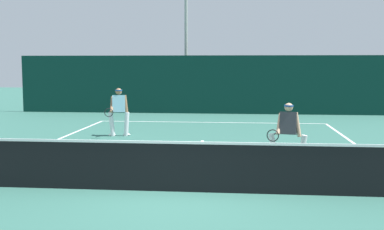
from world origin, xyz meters
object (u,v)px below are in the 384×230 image
at_px(light_pole, 186,17).
at_px(player_far, 119,110).
at_px(player_near, 288,131).
at_px(tennis_ball, 305,154).

bearing_deg(light_pole, player_far, -97.16).
distance_m(player_far, light_pole, 10.82).
bearing_deg(player_far, player_near, 131.06).
relative_size(player_far, light_pole, 0.20).
relative_size(tennis_ball, light_pole, 0.01).
height_order(tennis_ball, light_pole, light_pole).
bearing_deg(light_pole, tennis_ball, -69.69).
relative_size(player_near, light_pole, 0.19).
distance_m(player_near, tennis_ball, 1.80).
distance_m(tennis_ball, light_pole, 14.59).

